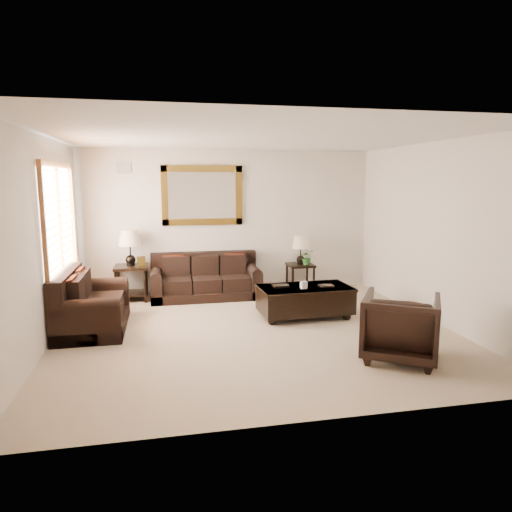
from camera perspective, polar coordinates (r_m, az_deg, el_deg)
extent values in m
cube|color=#9C896C|center=(6.57, 0.00, -9.43)|extent=(5.50, 5.00, 0.01)
cube|color=white|center=(6.25, 0.00, 14.71)|extent=(5.50, 5.00, 0.01)
cube|color=beige|center=(8.72, -3.30, 4.30)|extent=(5.50, 0.01, 2.70)
cube|color=beige|center=(3.88, 7.43, -2.13)|extent=(5.50, 0.01, 2.70)
cube|color=beige|center=(6.33, -25.21, 1.49)|extent=(0.01, 5.00, 2.70)
cube|color=beige|center=(7.33, 21.59, 2.70)|extent=(0.01, 5.00, 2.70)
cube|color=white|center=(7.18, -23.55, 4.05)|extent=(0.01, 1.80, 1.50)
cube|color=brown|center=(7.15, -23.69, 10.37)|extent=(0.06, 1.96, 0.08)
cube|color=brown|center=(7.27, -22.87, -2.14)|extent=(0.06, 1.96, 0.08)
cube|color=brown|center=(6.25, -24.98, 3.28)|extent=(0.06, 0.08, 1.50)
cube|color=brown|center=(8.09, -21.95, 4.66)|extent=(0.06, 0.08, 1.50)
cube|color=brown|center=(7.17, -23.27, 4.06)|extent=(0.05, 0.05, 1.50)
cube|color=#522F10|center=(8.60, -6.73, 7.52)|extent=(1.50, 0.06, 1.10)
cube|color=white|center=(8.61, -6.74, 7.52)|extent=(1.26, 0.01, 0.86)
cube|color=#999999|center=(8.60, -16.19, 10.55)|extent=(0.25, 0.02, 0.18)
cube|color=black|center=(8.44, -6.26, -4.67)|extent=(1.96, 0.85, 0.16)
cube|color=black|center=(8.64, -6.52, -0.79)|extent=(1.96, 0.20, 0.40)
cube|color=black|center=(8.34, -9.86, -3.49)|extent=(0.50, 0.70, 0.24)
cube|color=black|center=(8.37, -6.27, -3.36)|extent=(0.50, 0.70, 0.24)
cube|color=black|center=(8.43, -2.72, -3.22)|extent=(0.50, 0.70, 0.24)
cube|color=black|center=(8.37, -12.32, -3.84)|extent=(0.20, 0.85, 0.47)
cylinder|color=black|center=(8.32, -12.38, -2.26)|extent=(0.20, 0.83, 0.20)
cube|color=black|center=(8.52, -0.35, -3.39)|extent=(0.20, 0.85, 0.47)
cylinder|color=black|center=(8.47, -0.35, -1.83)|extent=(0.20, 0.83, 0.20)
cube|color=maroon|center=(8.45, -10.28, -1.14)|extent=(0.37, 0.17, 0.39)
cube|color=maroon|center=(8.55, -2.61, -0.88)|extent=(0.37, 0.17, 0.39)
cube|color=black|center=(7.07, -19.60, -7.89)|extent=(0.91, 1.53, 0.17)
cube|color=black|center=(6.99, -22.68, -3.53)|extent=(0.21, 1.53, 0.43)
cube|color=black|center=(6.75, -19.86, -6.83)|extent=(0.74, 0.53, 0.26)
cube|color=black|center=(7.28, -19.24, -5.63)|extent=(0.74, 0.53, 0.26)
cube|color=black|center=(6.40, -20.48, -8.18)|extent=(0.91, 0.21, 0.51)
cylinder|color=black|center=(6.33, -20.62, -5.99)|extent=(0.89, 0.21, 0.21)
cube|color=black|center=(7.66, -19.00, -5.25)|extent=(0.91, 0.21, 0.51)
cylinder|color=black|center=(7.60, -19.10, -3.40)|extent=(0.89, 0.21, 0.21)
cube|color=maroon|center=(6.65, -21.71, -4.15)|extent=(0.18, 0.40, 0.41)
cube|color=maroon|center=(7.28, -20.83, -2.98)|extent=(0.18, 0.40, 0.41)
cube|color=black|center=(8.43, -15.37, -1.34)|extent=(0.58, 0.58, 0.05)
cube|color=black|center=(8.53, -15.23, -4.48)|extent=(0.49, 0.49, 0.03)
cylinder|color=black|center=(8.27, -17.08, -3.84)|extent=(0.05, 0.05, 0.58)
cylinder|color=black|center=(8.24, -13.67, -3.74)|extent=(0.05, 0.05, 0.58)
cylinder|color=black|center=(8.75, -16.78, -3.11)|extent=(0.05, 0.05, 0.58)
cylinder|color=black|center=(8.72, -13.56, -3.02)|extent=(0.05, 0.05, 0.58)
sphere|color=black|center=(8.41, -15.40, -0.46)|extent=(0.18, 0.18, 0.18)
cylinder|color=black|center=(8.38, -15.46, 0.81)|extent=(0.03, 0.03, 0.38)
cone|color=beige|center=(8.35, -15.52, 2.23)|extent=(0.40, 0.40, 0.27)
cube|color=#522F10|center=(8.29, -14.15, -0.65)|extent=(0.16, 0.10, 0.18)
cube|color=black|center=(8.85, 5.56, -1.14)|extent=(0.49, 0.49, 0.04)
cube|color=black|center=(8.93, 5.52, -3.69)|extent=(0.42, 0.42, 0.03)
cylinder|color=black|center=(8.65, 4.62, -3.17)|extent=(0.04, 0.04, 0.49)
cylinder|color=black|center=(8.77, 7.24, -3.04)|extent=(0.04, 0.04, 0.49)
cylinder|color=black|center=(9.04, 3.88, -2.61)|extent=(0.04, 0.04, 0.49)
cylinder|color=black|center=(9.16, 6.40, -2.49)|extent=(0.04, 0.04, 0.49)
sphere|color=black|center=(8.83, 5.57, -0.43)|extent=(0.15, 0.15, 0.15)
cylinder|color=black|center=(8.81, 5.59, 0.60)|extent=(0.02, 0.02, 0.32)
cone|color=beige|center=(8.78, 5.61, 1.74)|extent=(0.34, 0.34, 0.23)
sphere|color=black|center=(6.88, 1.99, -8.12)|extent=(0.13, 0.13, 0.13)
sphere|color=black|center=(7.24, 11.27, -7.40)|extent=(0.13, 0.13, 0.13)
sphere|color=black|center=(7.38, 1.00, -6.89)|extent=(0.13, 0.13, 0.13)
sphere|color=black|center=(7.72, 9.71, -6.29)|extent=(0.13, 0.13, 0.13)
cube|color=black|center=(7.22, 6.11, -5.37)|extent=(1.44, 0.82, 0.40)
cube|color=black|center=(7.18, 6.14, -4.00)|extent=(1.47, 0.83, 0.04)
cube|color=black|center=(7.11, 3.10, -3.77)|extent=(0.24, 0.17, 0.03)
cube|color=black|center=(7.22, 8.74, -3.69)|extent=(0.22, 0.16, 0.03)
cube|color=white|center=(7.04, 6.00, -3.62)|extent=(0.11, 0.09, 0.11)
imported|color=black|center=(5.76, 17.62, -8.06)|extent=(1.14, 1.13, 0.88)
imported|color=#2A5B1F|center=(8.78, 6.41, -0.35)|extent=(0.33, 0.35, 0.23)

